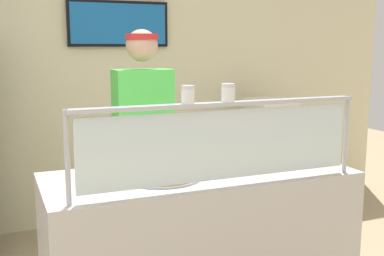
# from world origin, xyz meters

# --- Properties ---
(shop_rear_unit) EXTENTS (6.12, 0.13, 2.70)m
(shop_rear_unit) POSITION_xyz_m (0.86, 2.39, 1.36)
(shop_rear_unit) COLOR beige
(shop_rear_unit) RESTS_ON ground
(serving_counter) EXTENTS (1.72, 0.71, 0.95)m
(serving_counter) POSITION_xyz_m (0.86, 0.36, 0.47)
(serving_counter) COLOR #BCB7B2
(serving_counter) RESTS_ON ground
(sneeze_guard) EXTENTS (1.55, 0.06, 0.43)m
(sneeze_guard) POSITION_xyz_m (0.86, 0.06, 1.22)
(sneeze_guard) COLOR #B2B5BC
(sneeze_guard) RESTS_ON serving_counter
(pizza_tray) EXTENTS (0.43, 0.43, 0.04)m
(pizza_tray) POSITION_xyz_m (0.63, 0.33, 0.97)
(pizza_tray) COLOR #9EA0A8
(pizza_tray) RESTS_ON serving_counter
(pizza_server) EXTENTS (0.09, 0.28, 0.01)m
(pizza_server) POSITION_xyz_m (0.63, 0.31, 0.99)
(pizza_server) COLOR #ADAFB7
(pizza_server) RESTS_ON pizza_tray
(parmesan_shaker) EXTENTS (0.06, 0.06, 0.09)m
(parmesan_shaker) POSITION_xyz_m (0.67, 0.06, 1.42)
(parmesan_shaker) COLOR white
(parmesan_shaker) RESTS_ON sneeze_guard
(pepper_flake_shaker) EXTENTS (0.07, 0.07, 0.09)m
(pepper_flake_shaker) POSITION_xyz_m (0.88, 0.06, 1.42)
(pepper_flake_shaker) COLOR white
(pepper_flake_shaker) RESTS_ON sneeze_guard
(worker_figure) EXTENTS (0.41, 0.50, 1.76)m
(worker_figure) POSITION_xyz_m (0.74, 1.01, 1.01)
(worker_figure) COLOR #23232D
(worker_figure) RESTS_ON ground
(prep_shelf) EXTENTS (0.70, 0.55, 0.84)m
(prep_shelf) POSITION_xyz_m (2.28, 1.90, 0.42)
(prep_shelf) COLOR #B7BABF
(prep_shelf) RESTS_ON ground
(pizza_box_stack) EXTENTS (0.45, 0.43, 0.31)m
(pizza_box_stack) POSITION_xyz_m (2.28, 1.90, 1.00)
(pizza_box_stack) COLOR silver
(pizza_box_stack) RESTS_ON prep_shelf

